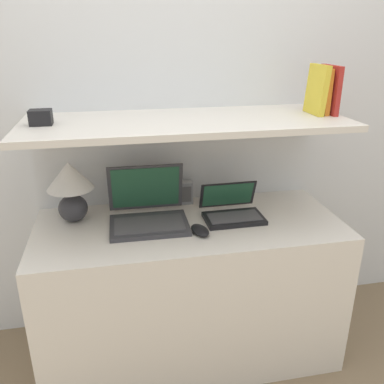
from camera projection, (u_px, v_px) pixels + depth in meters
name	position (u px, v px, depth m)	size (l,w,h in m)	color
wall_back	(176.00, 104.00, 2.00)	(6.00, 0.05, 2.40)	silver
desk	(190.00, 290.00, 1.98)	(1.39, 0.59, 0.72)	silver
back_riser	(179.00, 222.00, 2.19)	(1.39, 0.04, 1.16)	silver
shelf	(186.00, 122.00, 1.74)	(1.39, 0.53, 0.03)	silver
table_lamp	(70.00, 185.00, 1.81)	(0.21, 0.21, 0.28)	#2D2D33
laptop_large	(148.00, 212.00, 1.83)	(0.35, 0.31, 0.25)	#333338
laptop_small	(232.00, 211.00, 1.89)	(0.27, 0.22, 0.15)	black
computer_mouse	(200.00, 230.00, 1.75)	(0.09, 0.13, 0.03)	black
router_box	(183.00, 193.00, 2.04)	(0.09, 0.06, 0.11)	gray
book_red	(330.00, 90.00, 1.82)	(0.02, 0.17, 0.21)	#A82823
book_orange	(323.00, 91.00, 1.81)	(0.02, 0.12, 0.20)	orange
book_yellow	(317.00, 90.00, 1.81)	(0.04, 0.16, 0.22)	gold
shelf_gadget	(41.00, 117.00, 1.62)	(0.09, 0.07, 0.06)	black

